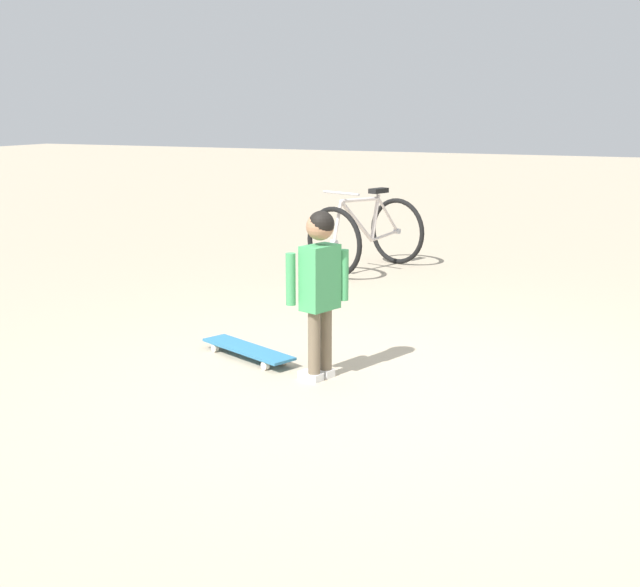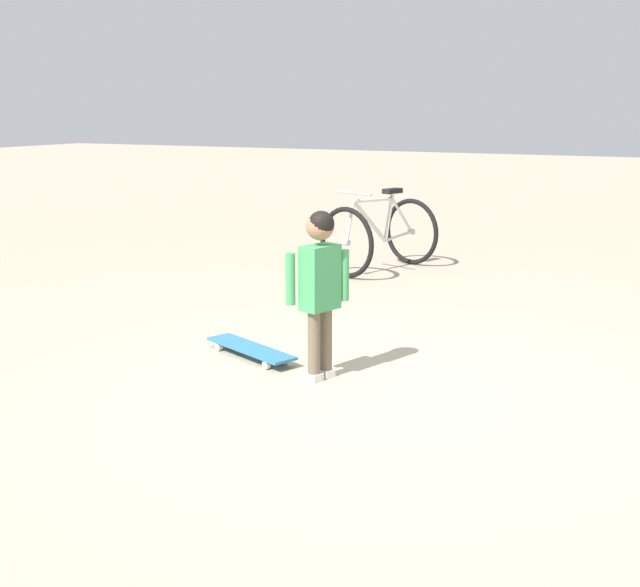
# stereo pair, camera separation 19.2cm
# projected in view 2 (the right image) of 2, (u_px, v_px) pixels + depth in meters

# --- Properties ---
(ground_plane) EXTENTS (50.00, 50.00, 0.00)m
(ground_plane) POSITION_uv_depth(u_px,v_px,m) (378.00, 391.00, 4.93)
(ground_plane) COLOR tan
(child_person) EXTENTS (0.31, 0.31, 1.06)m
(child_person) POSITION_uv_depth(u_px,v_px,m) (320.00, 276.00, 5.02)
(child_person) COLOR brown
(child_person) RESTS_ON ground
(skateboard) EXTENTS (0.48, 0.80, 0.07)m
(skateboard) POSITION_uv_depth(u_px,v_px,m) (251.00, 349.00, 5.59)
(skateboard) COLOR teal
(skateboard) RESTS_ON ground
(bicycle_mid) EXTENTS (1.24, 1.02, 0.85)m
(bicycle_mid) POSITION_uv_depth(u_px,v_px,m) (380.00, 234.00, 8.46)
(bicycle_mid) COLOR black
(bicycle_mid) RESTS_ON ground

